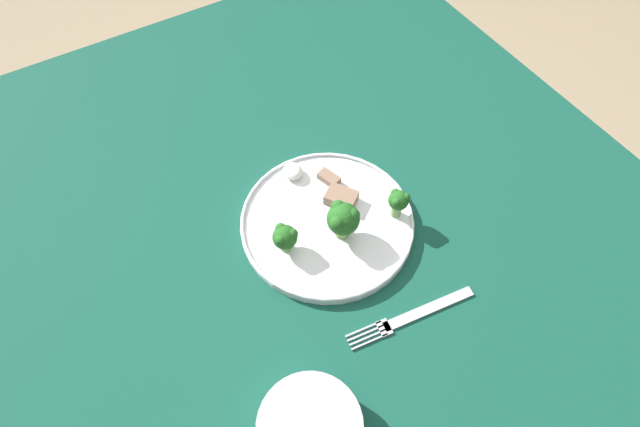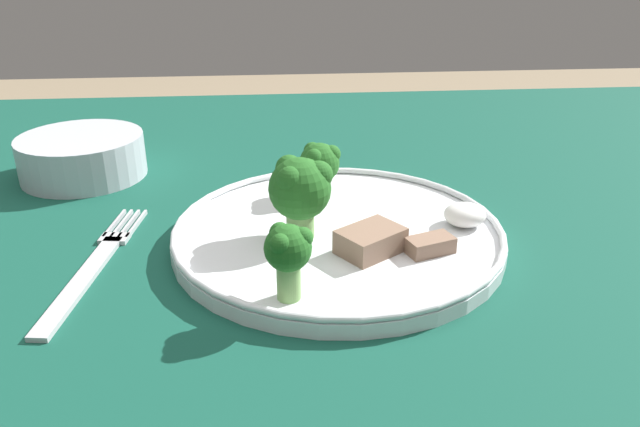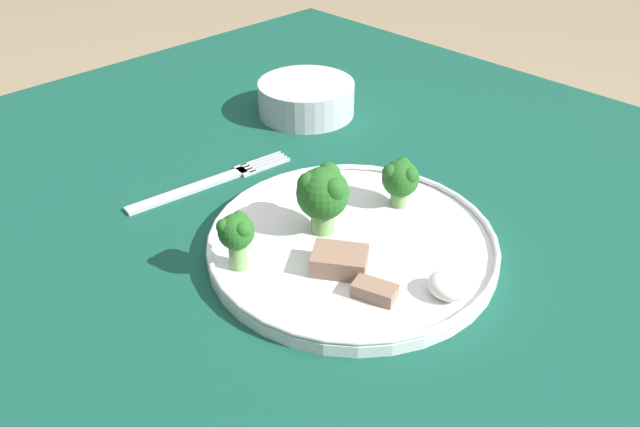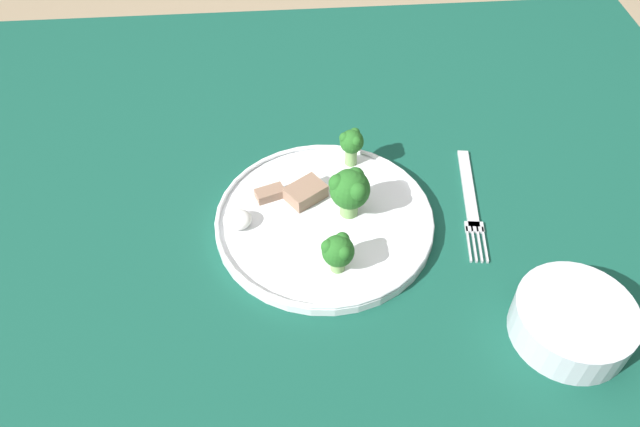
# 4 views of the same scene
# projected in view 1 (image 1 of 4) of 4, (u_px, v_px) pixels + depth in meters

# --- Properties ---
(ground_plane) EXTENTS (8.00, 8.00, 0.00)m
(ground_plane) POSITION_uv_depth(u_px,v_px,m) (324.00, 351.00, 1.42)
(ground_plane) COLOR #9E896B
(table) EXTENTS (1.26, 1.09, 0.71)m
(table) POSITION_uv_depth(u_px,v_px,m) (326.00, 241.00, 0.89)
(table) COLOR #114738
(table) RESTS_ON ground_plane
(dinner_plate) EXTENTS (0.28, 0.28, 0.02)m
(dinner_plate) POSITION_uv_depth(u_px,v_px,m) (327.00, 222.00, 0.81)
(dinner_plate) COLOR white
(dinner_plate) RESTS_ON table
(fork) EXTENTS (0.05, 0.20, 0.00)m
(fork) POSITION_uv_depth(u_px,v_px,m) (412.00, 316.00, 0.73)
(fork) COLOR #B2B2B7
(fork) RESTS_ON table
(broccoli_floret_near_rim_left) EXTENTS (0.03, 0.03, 0.06)m
(broccoli_floret_near_rim_left) POSITION_uv_depth(u_px,v_px,m) (398.00, 201.00, 0.78)
(broccoli_floret_near_rim_left) COLOR #709E56
(broccoli_floret_near_rim_left) RESTS_ON dinner_plate
(broccoli_floret_center_left) EXTENTS (0.05, 0.05, 0.07)m
(broccoli_floret_center_left) POSITION_uv_depth(u_px,v_px,m) (342.00, 220.00, 0.75)
(broccoli_floret_center_left) COLOR #709E56
(broccoli_floret_center_left) RESTS_ON dinner_plate
(broccoli_floret_back_left) EXTENTS (0.04, 0.04, 0.05)m
(broccoli_floret_back_left) POSITION_uv_depth(u_px,v_px,m) (285.00, 237.00, 0.75)
(broccoli_floret_back_left) COLOR #709E56
(broccoli_floret_back_left) RESTS_ON dinner_plate
(meat_slice_front_slice) EXTENTS (0.06, 0.06, 0.02)m
(meat_slice_front_slice) POSITION_uv_depth(u_px,v_px,m) (341.00, 198.00, 0.82)
(meat_slice_front_slice) COLOR #846651
(meat_slice_front_slice) RESTS_ON dinner_plate
(meat_slice_middle_slice) EXTENTS (0.04, 0.03, 0.01)m
(meat_slice_middle_slice) POSITION_uv_depth(u_px,v_px,m) (329.00, 178.00, 0.84)
(meat_slice_middle_slice) COLOR #846651
(meat_slice_middle_slice) RESTS_ON dinner_plate
(sauce_dollop) EXTENTS (0.04, 0.03, 0.02)m
(sauce_dollop) POSITION_uv_depth(u_px,v_px,m) (293.00, 171.00, 0.85)
(sauce_dollop) COLOR white
(sauce_dollop) RESTS_ON dinner_plate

